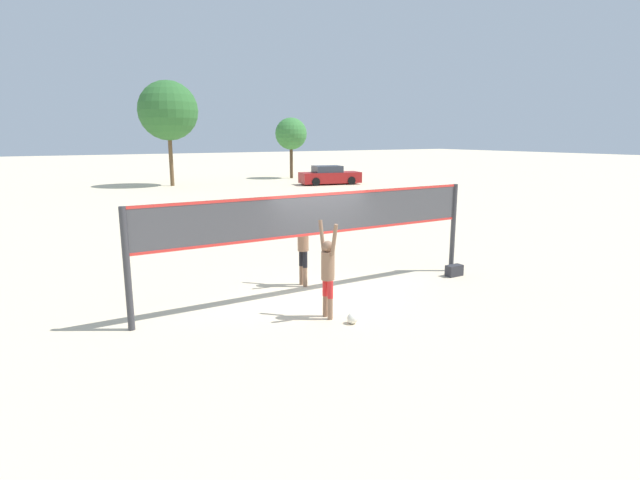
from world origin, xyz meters
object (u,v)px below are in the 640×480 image
player_spiker (328,268)px  tree_right_cluster (291,134)px  volleyball (352,318)px  gear_bag (454,270)px  volleyball_net (320,224)px  player_blocker (303,240)px  parked_car_near (329,176)px  tree_left_cluster (168,111)px

player_spiker → tree_right_cluster: bearing=-26.2°
player_spiker → tree_right_cluster: size_ratio=0.38×
volleyball → tree_right_cluster: 36.17m
volleyball → gear_bag: 4.67m
volleyball_net → player_blocker: bearing=88.5°
player_blocker → volleyball: bearing=-8.3°
player_blocker → tree_right_cluster: size_ratio=0.42×
player_spiker → parked_car_near: bearing=-31.8°
gear_bag → tree_left_cluster: size_ratio=0.06×
player_spiker → player_blocker: bearing=-16.3°
gear_bag → parked_car_near: size_ratio=0.09×
volleyball → parked_car_near: bearing=59.2°
player_blocker → parked_car_near: (14.92, 22.86, -0.53)m
volleyball_net → player_spiker: (-0.65, -1.42, -0.67)m
volleyball_net → player_spiker: 1.70m
volleyball → gear_bag: (4.42, 1.52, 0.04)m
gear_bag → tree_right_cluster: (11.04, 30.95, 3.78)m
player_blocker → parked_car_near: player_blocker is taller
volleyball_net → volleyball: 2.59m
gear_bag → parked_car_near: (10.91, 24.18, 0.51)m
tree_right_cluster → tree_left_cluster: bearing=-171.9°
tree_left_cluster → tree_right_cluster: (11.14, 1.59, -1.68)m
volleyball_net → player_blocker: (0.02, 0.88, -0.55)m
parked_car_near → tree_left_cluster: 13.14m
volleyball → gear_bag: gear_bag is taller
volleyball_net → gear_bag: volleyball_net is taller
tree_left_cluster → player_blocker: bearing=-97.9°
volleyball_net → player_spiker: volleyball_net is taller
player_blocker → tree_left_cluster: size_ratio=0.29×
gear_bag → parked_car_near: bearing=65.7°
parked_car_near → tree_right_cluster: 7.52m
volleyball_net → player_blocker: volleyball_net is taller
volleyball_net → tree_right_cluster: tree_right_cluster is taller
volleyball_net → parked_car_near: volleyball_net is taller
parked_car_near → gear_bag: bearing=-102.7°
volleyball_net → parked_car_near: 28.07m
player_spiker → volleyball: 1.14m
volleyball_net → volleyball: bearing=-101.2°
player_spiker → gear_bag: player_spiker is taller
player_spiker → tree_right_cluster: (15.72, 31.92, 2.85)m
parked_car_near → player_spiker: bearing=-110.2°
volleyball → player_spiker: bearing=115.5°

